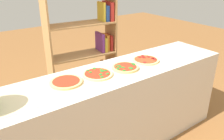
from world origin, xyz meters
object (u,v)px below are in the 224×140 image
(pizza_plain_0, at_px, (66,82))
(bookshelf, at_px, (91,58))
(pizza_pepperoni_3, at_px, (146,60))
(pizza_spinach_2, at_px, (125,67))
(pizza_spinach_1, at_px, (98,74))

(pizza_plain_0, height_order, bookshelf, bookshelf)
(pizza_pepperoni_3, xyz_separation_m, bookshelf, (-0.18, 0.81, -0.19))
(bookshelf, bearing_deg, pizza_pepperoni_3, -77.10)
(pizza_pepperoni_3, distance_m, bookshelf, 0.85)
(pizza_spinach_2, relative_size, bookshelf, 0.16)
(bookshelf, bearing_deg, pizza_spinach_1, -116.67)
(pizza_spinach_2, distance_m, bookshelf, 0.87)
(pizza_spinach_2, height_order, pizza_pepperoni_3, pizza_spinach_2)
(pizza_spinach_2, height_order, bookshelf, bookshelf)
(pizza_plain_0, distance_m, pizza_spinach_1, 0.30)
(pizza_spinach_1, relative_size, pizza_pepperoni_3, 1.00)
(pizza_spinach_1, xyz_separation_m, pizza_pepperoni_3, (0.59, 0.00, -0.00))
(bookshelf, bearing_deg, pizza_plain_0, -131.76)
(pizza_spinach_1, bearing_deg, pizza_spinach_2, -5.91)
(pizza_plain_0, relative_size, pizza_spinach_2, 1.07)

